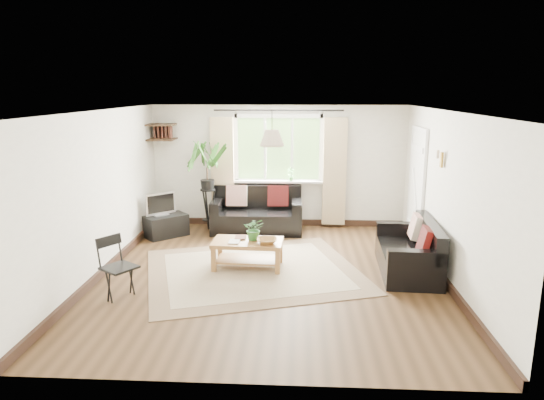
# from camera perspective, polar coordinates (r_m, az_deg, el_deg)

# --- Properties ---
(floor) EXTENTS (5.50, 5.50, 0.00)m
(floor) POSITION_cam_1_polar(r_m,az_deg,el_deg) (7.29, -0.17, -8.78)
(floor) COLOR #322010
(floor) RESTS_ON ground
(ceiling) EXTENTS (5.50, 5.50, 0.00)m
(ceiling) POSITION_cam_1_polar(r_m,az_deg,el_deg) (6.78, -0.19, 10.43)
(ceiling) COLOR white
(ceiling) RESTS_ON floor
(wall_back) EXTENTS (5.00, 0.02, 2.40)m
(wall_back) POSITION_cam_1_polar(r_m,az_deg,el_deg) (9.64, 0.77, 3.98)
(wall_back) COLOR silver
(wall_back) RESTS_ON floor
(wall_front) EXTENTS (5.00, 0.02, 2.40)m
(wall_front) POSITION_cam_1_polar(r_m,az_deg,el_deg) (4.30, -2.33, -7.42)
(wall_front) COLOR silver
(wall_front) RESTS_ON floor
(wall_left) EXTENTS (0.02, 5.50, 2.40)m
(wall_left) POSITION_cam_1_polar(r_m,az_deg,el_deg) (7.50, -19.61, 0.67)
(wall_left) COLOR silver
(wall_left) RESTS_ON floor
(wall_right) EXTENTS (0.02, 5.50, 2.40)m
(wall_right) POSITION_cam_1_polar(r_m,az_deg,el_deg) (7.24, 19.99, 0.21)
(wall_right) COLOR silver
(wall_right) RESTS_ON floor
(rug) EXTENTS (3.75, 3.46, 0.02)m
(rug) POSITION_cam_1_polar(r_m,az_deg,el_deg) (7.43, -2.19, -8.30)
(rug) COLOR beige
(rug) RESTS_ON floor
(window) EXTENTS (2.50, 0.16, 2.16)m
(window) POSITION_cam_1_polar(r_m,az_deg,el_deg) (9.55, 0.77, 6.02)
(window) COLOR white
(window) RESTS_ON wall_back
(door) EXTENTS (0.06, 0.96, 2.06)m
(door) POSITION_cam_1_polar(r_m,az_deg,el_deg) (8.88, 16.62, 1.36)
(door) COLOR silver
(door) RESTS_ON wall_right
(corner_shelf) EXTENTS (0.50, 0.50, 0.34)m
(corner_shelf) POSITION_cam_1_polar(r_m,az_deg,el_deg) (9.66, -12.86, 7.81)
(corner_shelf) COLOR black
(corner_shelf) RESTS_ON wall_back
(pendant_lamp) EXTENTS (0.36, 0.36, 0.54)m
(pendant_lamp) POSITION_cam_1_polar(r_m,az_deg,el_deg) (7.20, -0.00, 7.78)
(pendant_lamp) COLOR beige
(pendant_lamp) RESTS_ON ceiling
(wall_sconce) EXTENTS (0.12, 0.12, 0.28)m
(wall_sconce) POSITION_cam_1_polar(r_m,az_deg,el_deg) (7.41, 19.14, 4.80)
(wall_sconce) COLOR beige
(wall_sconce) RESTS_ON wall_right
(sofa_back) EXTENTS (1.74, 0.89, 0.81)m
(sofa_back) POSITION_cam_1_polar(r_m,az_deg,el_deg) (9.34, -1.80, -1.29)
(sofa_back) COLOR black
(sofa_back) RESTS_ON floor
(sofa_right) EXTENTS (1.62, 0.87, 0.74)m
(sofa_right) POSITION_cam_1_polar(r_m,az_deg,el_deg) (7.55, 15.69, -5.50)
(sofa_right) COLOR black
(sofa_right) RESTS_ON floor
(coffee_table) EXTENTS (1.09, 0.63, 0.44)m
(coffee_table) POSITION_cam_1_polar(r_m,az_deg,el_deg) (7.50, -2.87, -6.39)
(coffee_table) COLOR brown
(coffee_table) RESTS_ON floor
(table_plant) EXTENTS (0.33, 0.29, 0.35)m
(table_plant) POSITION_cam_1_polar(r_m,az_deg,el_deg) (7.41, -2.11, -3.43)
(table_plant) COLOR #285E25
(table_plant) RESTS_ON coffee_table
(bowl) EXTENTS (0.34, 0.34, 0.08)m
(bowl) POSITION_cam_1_polar(r_m,az_deg,el_deg) (7.29, -0.59, -4.82)
(bowl) COLOR olive
(bowl) RESTS_ON coffee_table
(book_a) EXTENTS (0.16, 0.22, 0.02)m
(book_a) POSITION_cam_1_polar(r_m,az_deg,el_deg) (7.38, -5.09, -4.89)
(book_a) COLOR silver
(book_a) RESTS_ON coffee_table
(book_b) EXTENTS (0.18, 0.24, 0.02)m
(book_b) POSITION_cam_1_polar(r_m,az_deg,el_deg) (7.57, -4.36, -4.40)
(book_b) COLOR #573023
(book_b) RESTS_ON coffee_table
(tv_stand) EXTENTS (0.85, 0.82, 0.41)m
(tv_stand) POSITION_cam_1_polar(r_m,az_deg,el_deg) (9.28, -12.35, -2.98)
(tv_stand) COLOR black
(tv_stand) RESTS_ON floor
(tv) EXTENTS (0.56, 0.53, 0.45)m
(tv) POSITION_cam_1_polar(r_m,az_deg,el_deg) (9.19, -13.00, -0.41)
(tv) COLOR #A5A5AA
(tv) RESTS_ON tv_stand
(palm_stand) EXTENTS (0.84, 0.84, 1.74)m
(palm_stand) POSITION_cam_1_polar(r_m,az_deg,el_deg) (9.46, -7.59, 1.67)
(palm_stand) COLOR black
(palm_stand) RESTS_ON floor
(folding_chair) EXTENTS (0.59, 0.59, 0.82)m
(folding_chair) POSITION_cam_1_polar(r_m,az_deg,el_deg) (6.68, -17.52, -7.71)
(folding_chair) COLOR black
(folding_chair) RESTS_ON floor
(sill_plant) EXTENTS (0.14, 0.10, 0.27)m
(sill_plant) POSITION_cam_1_polar(r_m,az_deg,el_deg) (9.53, 2.24, 3.06)
(sill_plant) COLOR #2D6023
(sill_plant) RESTS_ON window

